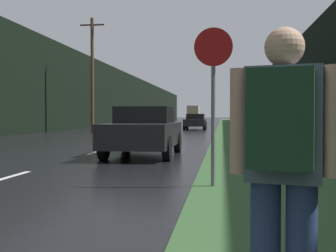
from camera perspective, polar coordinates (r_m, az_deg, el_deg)
grass_verge at (r=39.04m, az=11.02°, el=-0.37°), size 6.00×240.00×0.02m
lane_stripe_c at (r=14.70m, az=-9.03°, el=-3.29°), size 0.12×3.00×0.01m
lane_stripe_d at (r=21.49m, az=-3.76°, el=-1.80°), size 0.12×3.00×0.01m
treeline_far_side at (r=50.90m, az=-8.39°, el=3.97°), size 2.00×140.00×7.00m
treeline_near_side at (r=49.79m, az=17.23°, el=5.11°), size 2.00×140.00×8.96m
utility_pole_far at (r=31.43m, az=-10.22°, el=7.02°), size 1.80×0.24×8.32m
stop_sign at (r=7.09m, az=6.14°, el=4.80°), size 0.64×0.07×2.67m
hitchhiker_with_backpack at (r=2.29m, az=15.32°, el=-4.65°), size 0.57×0.47×1.67m
car_passing_near at (r=12.62m, az=-3.22°, el=-0.66°), size 1.94×4.26×1.47m
car_passing_far at (r=36.69m, az=3.72°, el=0.63°), size 1.86×4.74×1.36m
car_oncoming at (r=41.54m, az=-0.90°, el=0.65°), size 2.05×4.53×1.28m
delivery_truck at (r=88.81m, az=3.50°, el=1.74°), size 2.52×7.51×3.26m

